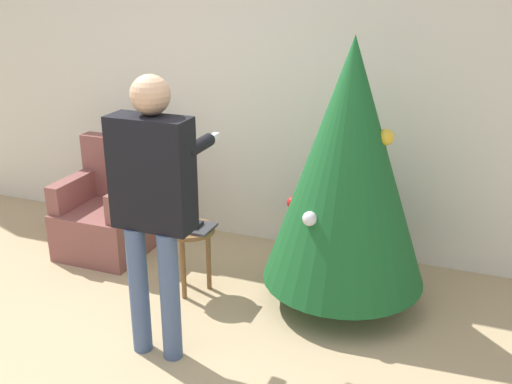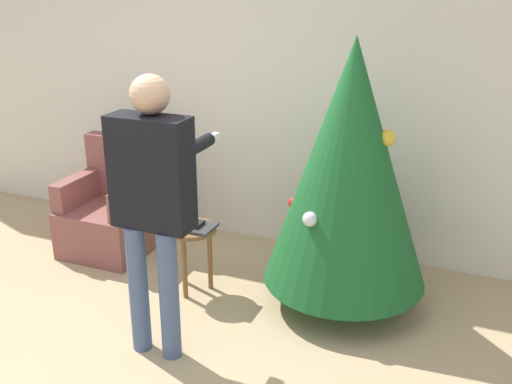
# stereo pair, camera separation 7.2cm
# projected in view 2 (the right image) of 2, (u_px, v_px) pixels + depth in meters

# --- Properties ---
(ground_plane) EXTENTS (14.00, 14.00, 0.00)m
(ground_plane) POSITION_uv_depth(u_px,v_px,m) (105.00, 381.00, 3.51)
(ground_plane) COLOR tan
(wall_back) EXTENTS (8.00, 0.06, 2.70)m
(wall_back) POSITION_uv_depth(u_px,v_px,m) (252.00, 86.00, 4.96)
(wall_back) COLOR silver
(wall_back) RESTS_ON ground_plane
(christmas_tree) EXTENTS (1.13, 1.13, 1.88)m
(christmas_tree) POSITION_uv_depth(u_px,v_px,m) (349.00, 165.00, 3.98)
(christmas_tree) COLOR brown
(christmas_tree) RESTS_ON ground_plane
(armchair) EXTENTS (0.67, 0.68, 0.94)m
(armchair) POSITION_uv_depth(u_px,v_px,m) (112.00, 212.00, 5.06)
(armchair) COLOR brown
(armchair) RESTS_ON ground_plane
(person_standing) EXTENTS (0.49, 0.57, 1.73)m
(person_standing) POSITION_uv_depth(u_px,v_px,m) (152.00, 193.00, 3.46)
(person_standing) COLOR #475B84
(person_standing) RESTS_ON ground_plane
(side_stool) EXTENTS (0.36, 0.36, 0.51)m
(side_stool) POSITION_uv_depth(u_px,v_px,m) (192.00, 239.00, 4.36)
(side_stool) COLOR brown
(side_stool) RESTS_ON ground_plane
(laptop) EXTENTS (0.34, 0.23, 0.02)m
(laptop) POSITION_uv_depth(u_px,v_px,m) (191.00, 226.00, 4.32)
(laptop) COLOR #38383D
(laptop) RESTS_ON side_stool
(book) EXTENTS (0.17, 0.12, 0.02)m
(book) POSITION_uv_depth(u_px,v_px,m) (191.00, 223.00, 4.32)
(book) COLOR black
(book) RESTS_ON laptop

